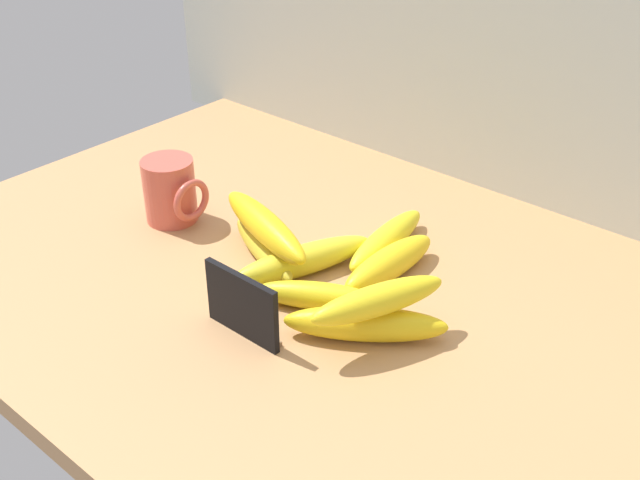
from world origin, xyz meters
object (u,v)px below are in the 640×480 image
object	(u,v)px
banana_3	(386,240)
chalkboard_sign	(243,307)
banana_8	(378,300)
banana_0	(389,263)
banana_6	(267,225)
banana_2	(301,259)
banana_1	(365,324)
banana_4	(318,296)
banana_7	(262,229)
banana_5	(264,248)
coffee_mug	(171,191)

from	to	relation	value
banana_3	chalkboard_sign	bearing A→B (deg)	-93.95
chalkboard_sign	banana_8	world-z (taller)	chalkboard_sign
banana_0	banana_6	distance (cm)	17.03
banana_6	banana_8	bearing A→B (deg)	-12.02
banana_3	banana_2	bearing A→B (deg)	-115.20
banana_1	banana_4	world-z (taller)	banana_1
banana_0	banana_2	distance (cm)	11.58
banana_3	banana_7	distance (cm)	17.27
banana_0	banana_4	distance (cm)	11.53
banana_3	banana_5	world-z (taller)	banana_3
banana_0	banana_6	xyz separation A→B (cm)	(-15.09, -7.19, 3.25)
banana_1	banana_5	size ratio (longest dim) A/B	1.10
coffee_mug	banana_3	size ratio (longest dim) A/B	0.52
chalkboard_sign	banana_3	world-z (taller)	chalkboard_sign
chalkboard_sign	banana_6	distance (cm)	16.65
banana_2	banana_7	world-z (taller)	banana_7
chalkboard_sign	banana_7	world-z (taller)	chalkboard_sign
banana_0	banana_7	distance (cm)	17.40
banana_0	banana_6	bearing A→B (deg)	-154.52
chalkboard_sign	banana_5	xyz separation A→B (cm)	(-9.72, 13.40, -2.18)
banana_2	banana_4	xyz separation A→B (cm)	(6.87, -4.54, -0.29)
banana_1	banana_3	world-z (taller)	banana_1
coffee_mug	banana_7	bearing A→B (deg)	1.56
coffee_mug	banana_1	size ratio (longest dim) A/B	0.50
banana_8	banana_3	bearing A→B (deg)	123.34
chalkboard_sign	banana_8	bearing A→B (deg)	35.30
banana_0	banana_7	size ratio (longest dim) A/B	0.84
banana_2	chalkboard_sign	bearing A→B (deg)	-75.66
chalkboard_sign	banana_4	world-z (taller)	chalkboard_sign
chalkboard_sign	banana_0	world-z (taller)	chalkboard_sign
banana_7	banana_8	xyz separation A→B (cm)	(22.13, -3.89, 0.95)
banana_8	banana_1	bearing A→B (deg)	-166.70
coffee_mug	banana_2	distance (cm)	24.04
banana_5	banana_6	world-z (taller)	banana_6
coffee_mug	banana_2	xyz separation A→B (cm)	(23.82, 1.79, -2.70)
banana_8	banana_2	bearing A→B (deg)	162.43
banana_2	coffee_mug	bearing A→B (deg)	-175.70
banana_3	banana_4	size ratio (longest dim) A/B	1.15
banana_4	banana_6	distance (cm)	13.65
banana_7	chalkboard_sign	bearing A→B (deg)	-54.09
coffee_mug	banana_2	world-z (taller)	coffee_mug
banana_2	banana_0	bearing A→B (deg)	35.33
banana_0	banana_8	distance (cm)	14.31
chalkboard_sign	banana_4	distance (cm)	10.43
banana_6	banana_8	size ratio (longest dim) A/B	1.23
chalkboard_sign	banana_0	bearing A→B (deg)	74.49
banana_2	banana_6	distance (cm)	6.58
banana_8	chalkboard_sign	bearing A→B (deg)	-144.70
coffee_mug	banana_1	world-z (taller)	coffee_mug
banana_1	banana_6	bearing A→B (deg)	166.29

